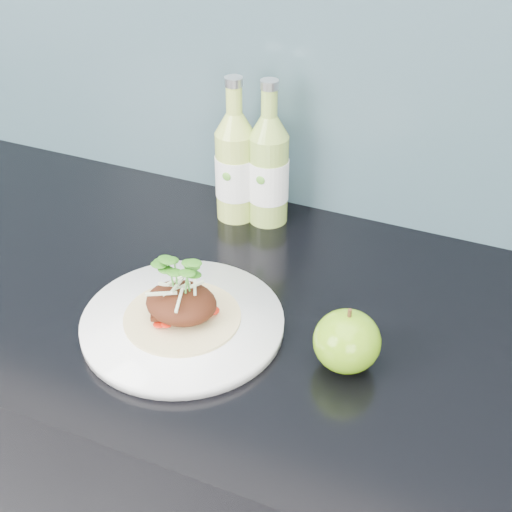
% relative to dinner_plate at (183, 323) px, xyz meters
% --- Properties ---
extents(kitchen_counter, '(4.00, 0.60, 0.90)m').
position_rel_dinner_plate_xyz_m(kitchen_counter, '(0.03, 0.09, -0.46)').
color(kitchen_counter, black).
rests_on(kitchen_counter, ground).
extents(dinner_plate, '(0.35, 0.35, 0.02)m').
position_rel_dinner_plate_xyz_m(dinner_plate, '(0.00, 0.00, 0.00)').
color(dinner_plate, white).
rests_on(dinner_plate, kitchen_counter).
extents(pork_taco, '(0.16, 0.16, 0.10)m').
position_rel_dinner_plate_xyz_m(pork_taco, '(0.00, -0.00, 0.04)').
color(pork_taco, tan).
rests_on(pork_taco, dinner_plate).
extents(green_apple, '(0.11, 0.11, 0.09)m').
position_rel_dinner_plate_xyz_m(green_apple, '(0.22, 0.02, 0.03)').
color(green_apple, '#4D800E').
rests_on(green_apple, kitchen_counter).
extents(cider_bottle_left, '(0.07, 0.07, 0.24)m').
position_rel_dinner_plate_xyz_m(cider_bottle_left, '(-0.06, 0.29, 0.08)').
color(cider_bottle_left, '#B2C954').
rests_on(cider_bottle_left, kitchen_counter).
extents(cider_bottle_right, '(0.08, 0.08, 0.24)m').
position_rel_dinner_plate_xyz_m(cider_bottle_right, '(-0.00, 0.30, 0.08)').
color(cider_bottle_right, '#94B44B').
rests_on(cider_bottle_right, kitchen_counter).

